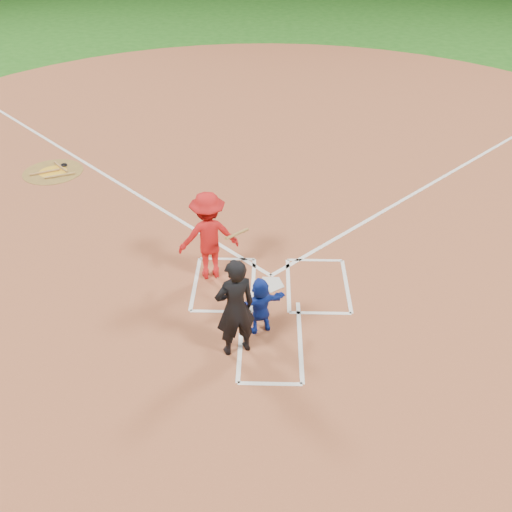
{
  "coord_description": "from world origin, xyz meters",
  "views": [
    {
      "loc": [
        -0.06,
        -9.57,
        7.24
      ],
      "look_at": [
        -0.3,
        -0.4,
        1.0
      ],
      "focal_mm": 40.0,
      "sensor_mm": 36.0,
      "label": 1
    }
  ],
  "objects_px": {
    "on_deck_circle": "(53,172)",
    "batter_at_plate": "(209,236)",
    "home_plate": "(271,284)",
    "catcher": "(260,305)",
    "umpire": "(235,308)"
  },
  "relations": [
    {
      "from": "umpire",
      "to": "catcher",
      "type": "bearing_deg",
      "value": -149.89
    },
    {
      "from": "on_deck_circle",
      "to": "batter_at_plate",
      "type": "bearing_deg",
      "value": -44.35
    },
    {
      "from": "home_plate",
      "to": "catcher",
      "type": "distance_m",
      "value": 1.54
    },
    {
      "from": "umpire",
      "to": "batter_at_plate",
      "type": "relative_size",
      "value": 1.01
    },
    {
      "from": "home_plate",
      "to": "on_deck_circle",
      "type": "xyz_separation_m",
      "value": [
        -6.3,
        5.21,
        -0.0
      ]
    },
    {
      "from": "umpire",
      "to": "home_plate",
      "type": "bearing_deg",
      "value": -131.02
    },
    {
      "from": "home_plate",
      "to": "umpire",
      "type": "distance_m",
      "value": 2.31
    },
    {
      "from": "catcher",
      "to": "home_plate",
      "type": "bearing_deg",
      "value": -120.17
    },
    {
      "from": "home_plate",
      "to": "on_deck_circle",
      "type": "relative_size",
      "value": 0.35
    },
    {
      "from": "on_deck_circle",
      "to": "umpire",
      "type": "bearing_deg",
      "value": -51.74
    },
    {
      "from": "home_plate",
      "to": "batter_at_plate",
      "type": "relative_size",
      "value": 0.31
    },
    {
      "from": "catcher",
      "to": "umpire",
      "type": "bearing_deg",
      "value": 31.66
    },
    {
      "from": "home_plate",
      "to": "umpire",
      "type": "relative_size",
      "value": 0.3
    },
    {
      "from": "catcher",
      "to": "batter_at_plate",
      "type": "relative_size",
      "value": 0.59
    },
    {
      "from": "home_plate",
      "to": "on_deck_circle",
      "type": "distance_m",
      "value": 8.18
    }
  ]
}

